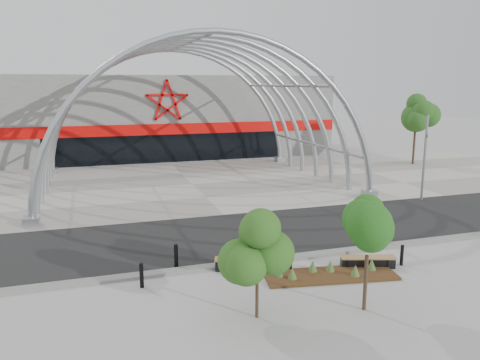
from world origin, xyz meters
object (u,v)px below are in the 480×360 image
Objects in this scene: street_tree_1 at (368,233)px; bench_0 at (244,264)px; signal_pole at (425,157)px; bench_1 at (368,262)px; bollard_2 at (235,250)px; street_tree_0 at (257,246)px.

bench_0 is (-2.69, 4.31, -2.36)m from street_tree_1.
signal_pole reaches higher than bench_1.
bollard_2 is (-4.90, 2.11, 0.30)m from bench_1.
street_tree_0 is at bearing -102.12° from bench_0.
street_tree_1 is (3.49, -0.58, 0.25)m from street_tree_0.
street_tree_1 is 3.49× the size of bollard_2.
signal_pole is 2.41× the size of bench_1.
bench_1 is at bearing -137.58° from signal_pole.
street_tree_1 is at bearing -124.35° from bench_1.
signal_pole is 16.16m from bench_0.
signal_pole is 16.35m from street_tree_1.
bench_1 is at bearing -14.39° from bench_0.
bench_1 is 5.34m from bollard_2.
street_tree_1 is (-11.48, -11.65, -0.19)m from signal_pole.
street_tree_1 is 4.42m from bench_1.
bench_1 is (5.60, 2.50, -2.13)m from street_tree_0.
street_tree_1 is 1.54× the size of bench_0.
bench_0 is 1.06× the size of bench_1.
bollard_2 is (-14.27, -6.46, -2.27)m from signal_pole.
signal_pole reaches higher than street_tree_0.
street_tree_0 is 1.39× the size of bench_0.
bench_1 is (-9.37, -8.57, -2.57)m from signal_pole.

